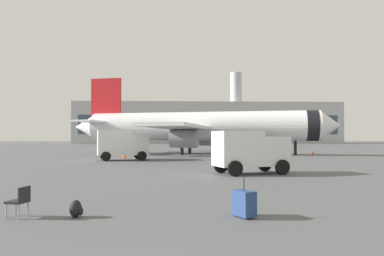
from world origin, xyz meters
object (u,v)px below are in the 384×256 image
at_px(airplane_at_gate, 199,127).
at_px(safety_cone_near, 313,153).
at_px(service_truck, 122,144).
at_px(safety_cone_mid, 124,155).
at_px(rolling_suitcase, 244,203).
at_px(traveller_backpack, 76,209).
at_px(cargo_van, 250,150).
at_px(gate_chair, 20,200).

distance_m(airplane_at_gate, safety_cone_near, 14.74).
height_order(service_truck, safety_cone_mid, service_truck).
bearing_deg(rolling_suitcase, airplane_at_gate, 88.50).
xyz_separation_m(service_truck, traveller_backpack, (2.61, -24.42, -1.37)).
bearing_deg(airplane_at_gate, cargo_van, -86.32).
xyz_separation_m(service_truck, gate_chair, (1.07, -24.41, -1.11)).
height_order(rolling_suitcase, gate_chair, rolling_suitcase).
distance_m(safety_cone_mid, gate_chair, 27.73).
bearing_deg(airplane_at_gate, safety_cone_mid, -135.63).
bearing_deg(traveller_backpack, safety_cone_near, 59.08).
relative_size(service_truck, safety_cone_mid, 6.83).
xyz_separation_m(safety_cone_near, safety_cone_mid, (-22.51, -4.99, 0.07)).
bearing_deg(safety_cone_near, gate_chair, -122.88).
distance_m(service_truck, rolling_suitcase, 25.68).
relative_size(airplane_at_gate, traveller_backpack, 73.75).
bearing_deg(airplane_at_gate, service_truck, -125.26).
height_order(safety_cone_mid, gate_chair, gate_chair).
bearing_deg(safety_cone_mid, cargo_van, -58.30).
relative_size(airplane_at_gate, safety_cone_mid, 46.45).
relative_size(cargo_van, safety_cone_mid, 6.27).
height_order(cargo_van, traveller_backpack, cargo_van).
distance_m(airplane_at_gate, safety_cone_mid, 12.41).
bearing_deg(rolling_suitcase, cargo_van, 77.45).
xyz_separation_m(safety_cone_mid, rolling_suitcase, (7.61, -27.88, 0.01)).
bearing_deg(rolling_suitcase, safety_cone_near, 65.60).
relative_size(rolling_suitcase, gate_chair, 1.28).
xyz_separation_m(cargo_van, gate_chair, (-8.77, -11.26, -0.95)).
relative_size(safety_cone_mid, rolling_suitcase, 0.69).
bearing_deg(gate_chair, cargo_van, 52.09).
relative_size(service_truck, traveller_backpack, 10.85).
xyz_separation_m(cargo_van, traveller_backpack, (-7.22, -11.26, -1.22)).
distance_m(service_truck, safety_cone_near, 23.72).
height_order(cargo_van, safety_cone_near, cargo_van).
bearing_deg(service_truck, safety_cone_mid, 95.56).
distance_m(safety_cone_mid, rolling_suitcase, 28.90).
distance_m(cargo_van, gate_chair, 14.30).
bearing_deg(rolling_suitcase, gate_chair, 178.31).
bearing_deg(traveller_backpack, rolling_suitcase, -2.18).
xyz_separation_m(safety_cone_near, traveller_backpack, (-19.58, -32.69, -0.07)).
bearing_deg(rolling_suitcase, safety_cone_mid, 105.26).
height_order(cargo_van, rolling_suitcase, cargo_van).
bearing_deg(traveller_backpack, gate_chair, 179.76).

